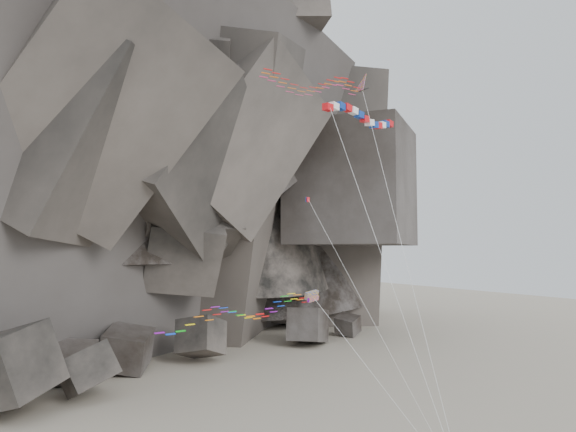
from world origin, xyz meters
TOP-DOWN VIEW (x-y plane):
  - headland at (0.00, 70.00)m, footprint 110.00×70.00m
  - boulder_field at (-7.69, 33.93)m, footprint 69.82×19.60m
  - delta_kite at (-2.99, 0.99)m, footprint 11.04×13.52m
  - banner_kite at (2.68, 0.78)m, footprint 10.83×14.20m
  - parafoil_kite at (-8.72, 2.95)m, footprint 15.31×14.96m
  - pennant_kite at (-3.74, -2.69)m, footprint 3.62×11.40m

SIDE VIEW (x-z plane):
  - boulder_field at x=-7.69m, z-range -2.18..7.42m
  - parafoil_kite at x=-8.72m, z-range 6.36..17.99m
  - pennant_kite at x=-3.74m, z-range 7.11..26.19m
  - banner_kite at x=2.68m, z-range 14.44..41.44m
  - delta_kite at x=-2.99m, z-range 15.02..45.17m
  - headland at x=0.00m, z-range 0.00..84.00m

